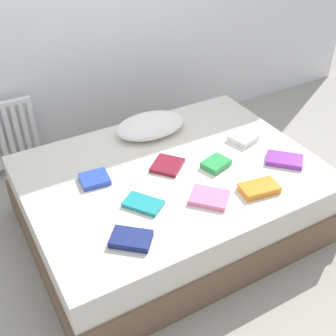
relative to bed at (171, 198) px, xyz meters
name	(u,v)px	position (x,y,z in m)	size (l,w,h in m)	color
ground_plane	(171,223)	(0.00, 0.00, -0.25)	(8.00, 8.00, 0.00)	#9E998E
bed	(171,198)	(0.00, 0.00, 0.00)	(2.00, 1.50, 0.50)	brown
radiator	(10,135)	(-0.84, 1.20, 0.13)	(0.44, 0.04, 0.60)	white
pillow	(150,125)	(0.10, 0.49, 0.32)	(0.55, 0.35, 0.13)	white
textbook_white	(243,138)	(0.65, 0.05, 0.28)	(0.18, 0.17, 0.05)	white
textbook_maroon	(167,165)	(-0.01, 0.04, 0.27)	(0.21, 0.19, 0.03)	maroon
textbook_teal	(143,204)	(-0.34, -0.24, 0.27)	(0.23, 0.14, 0.03)	teal
textbook_pink	(209,198)	(0.05, -0.39, 0.27)	(0.23, 0.18, 0.03)	pink
textbook_blue	(95,179)	(-0.51, 0.14, 0.27)	(0.18, 0.16, 0.04)	#2847B7
textbook_purple	(284,160)	(0.73, -0.31, 0.27)	(0.25, 0.16, 0.04)	purple
textbook_green	(216,164)	(0.28, -0.12, 0.27)	(0.18, 0.14, 0.04)	green
textbook_orange	(259,188)	(0.37, -0.48, 0.27)	(0.24, 0.14, 0.04)	orange
textbook_navy	(131,239)	(-0.53, -0.47, 0.27)	(0.22, 0.15, 0.04)	navy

